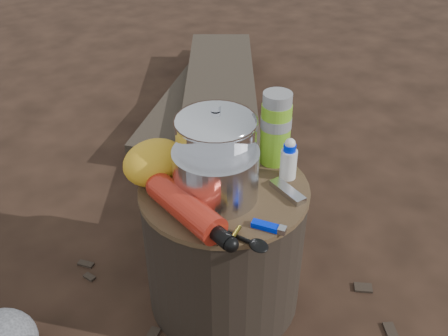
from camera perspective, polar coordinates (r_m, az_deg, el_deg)
ground at (r=1.64m, az=0.00°, el=-14.03°), size 60.00×60.00×0.00m
stump at (r=1.49m, az=0.00°, el=-8.66°), size 0.45×0.45×0.42m
log_main at (r=2.29m, az=-0.48°, el=4.40°), size 1.48×1.80×0.17m
log_small at (r=2.70m, az=-2.74°, el=8.60°), size 1.22×1.05×0.11m
foil_windscreen at (r=1.29m, az=-0.93°, el=-0.62°), size 0.22×0.22×0.13m
camping_pot at (r=1.33m, az=-0.91°, el=2.55°), size 0.21×0.21×0.21m
fuel_bottle at (r=1.23m, az=-4.26°, el=-4.50°), size 0.09×0.31×0.07m
thermos at (r=1.41m, az=5.82°, el=4.41°), size 0.08×0.08×0.21m
travel_mug at (r=1.45m, az=0.73°, el=3.59°), size 0.09×0.09×0.13m
stuff_sack at (r=1.36m, az=-7.79°, el=0.62°), size 0.17×0.14×0.12m
food_pouch at (r=1.44m, az=-3.40°, el=3.34°), size 0.11×0.05×0.14m
lighter at (r=1.22m, az=4.65°, el=-6.47°), size 0.06×0.08×0.02m
multitool at (r=1.34m, az=7.14°, el=-2.62°), size 0.04×0.12×0.02m
spork at (r=1.20m, az=0.78°, el=-7.36°), size 0.09×0.16×0.01m
squeeze_bottle at (r=1.37m, az=7.27°, el=0.84°), size 0.05×0.05×0.11m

